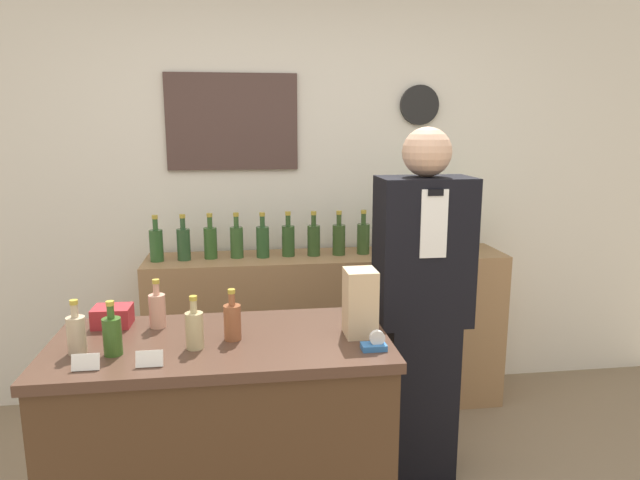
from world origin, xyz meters
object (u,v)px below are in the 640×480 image
shopkeeper (421,310)px  potted_plant (448,215)px  tape_dispenser (375,344)px  paper_bag (360,303)px

shopkeeper → potted_plant: size_ratio=4.32×
shopkeeper → tape_dispenser: 0.72m
potted_plant → paper_bag: potted_plant is taller
paper_bag → tape_dispenser: paper_bag is taller
shopkeeper → tape_dispenser: (-0.37, -0.61, 0.09)m
tape_dispenser → potted_plant: bearing=60.7°
paper_bag → tape_dispenser: 0.19m
shopkeeper → tape_dispenser: bearing=-121.3°
potted_plant → paper_bag: (-0.80, -1.24, -0.13)m
shopkeeper → paper_bag: 0.64m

